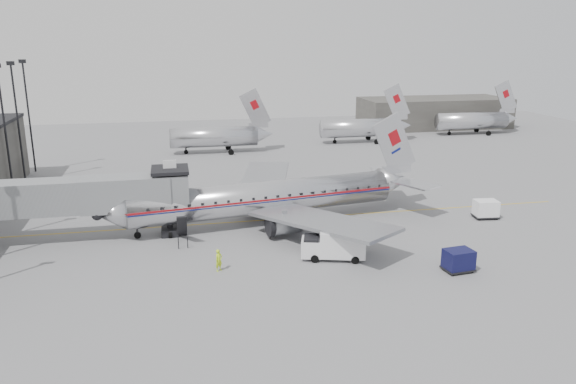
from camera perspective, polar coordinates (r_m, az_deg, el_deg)
The scene contains 12 objects.
ground at distance 51.89m, azimuth -1.49°, elevation -4.92°, with size 160.00×160.00×0.00m, color slate.
hangar at distance 121.44m, azimuth 14.59°, elevation 7.82°, with size 30.00×12.00×6.00m, color #3C3A37.
apron_line at distance 58.00m, azimuth 0.35°, elevation -2.69°, with size 0.15×60.00×0.01m, color gold.
jet_bridge at distance 53.95m, azimuth -19.94°, elevation -0.41°, with size 21.00×6.20×7.10m.
distant_aircraft_near at distance 91.43m, azimuth -7.43°, elevation 5.66°, with size 16.39×3.20×10.26m.
distant_aircraft_mid at distance 100.65m, azimuth 7.39°, elevation 6.55°, with size 16.39×3.20×10.26m.
distant_aircraft_far at distance 114.25m, azimuth 18.25°, elevation 6.96°, with size 16.39×3.20×10.26m.
airliner at distance 55.98m, azimuth -1.80°, elevation -0.53°, with size 33.22×30.56×10.56m.
service_van at distance 47.37m, azimuth 4.73°, elevation -5.30°, with size 5.68×3.45×2.50m.
baggage_cart_navy at distance 46.94m, azimuth 16.93°, elevation -6.62°, with size 2.46×1.97×1.80m.
baggage_cart_white at distance 61.33m, azimuth 19.45°, elevation -1.61°, with size 2.58×2.07×1.88m.
ramp_worker at distance 45.35m, azimuth -7.05°, elevation -6.90°, with size 0.66×0.43×1.81m, color #CBF31C.
Camera 1 is at (-8.72, -47.87, 18.03)m, focal length 35.00 mm.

